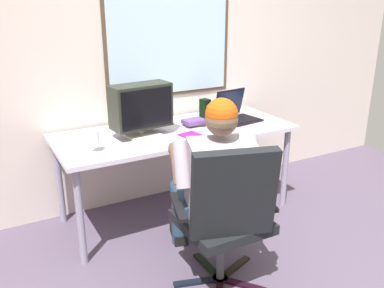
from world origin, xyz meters
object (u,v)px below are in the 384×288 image
Objects in this scene: laptop at (235,112)px; wine_glass at (94,138)px; office_chair at (227,212)px; desk at (176,137)px; book_stack at (194,122)px; crt_monitor at (141,107)px; cd_case at (190,135)px; person_seated at (214,182)px; desk_speaker at (205,109)px.

laptop is 2.32× the size of wine_glass.
office_chair is 1.32m from laptop.
book_stack is (0.18, 0.04, 0.09)m from desk.
laptop reaches higher than desk.
crt_monitor reaches higher than office_chair.
laptop is at bearing 20.59° from cd_case.
laptop is at bearing 9.55° from wine_glass.
crt_monitor is 0.47m from wine_glass.
office_chair is 1.14m from book_stack.
person_seated reaches higher than desk_speaker.
desk_speaker reaches higher than cd_case.
person_seated is 1.07m from laptop.
book_stack is (0.88, 0.22, -0.07)m from wine_glass.
desk is 4.03× the size of crt_monitor.
office_chair is 1.02m from wine_glass.
crt_monitor is at bearing -175.36° from book_stack.
desk is 12.50× the size of wine_glass.
book_stack reaches higher than cd_case.
cd_case is (-0.55, -0.21, -0.06)m from laptop.
office_chair is 2.81× the size of laptop.
desk is 1.92× the size of office_chair.
person_seated is 0.85m from crt_monitor.
book_stack is (0.30, 0.80, 0.14)m from person_seated.
book_stack is at bearing 14.05° from wine_glass.
desk_speaker reaches higher than desk.
person_seated is at bearing 75.37° from office_chair.
desk is 0.21m from book_stack.
desk is 1.58× the size of person_seated.
crt_monitor is at bearing 102.52° from person_seated.
laptop is (0.70, 0.79, 0.18)m from person_seated.
cd_case is (0.21, 0.85, 0.19)m from office_chair.
desk is at bearing 79.79° from office_chair.
crt_monitor is 2.49× the size of book_stack.
person_seated is at bearing -117.31° from desk_speaker.
laptop is at bearing 3.25° from desk.
desk_speaker reaches higher than book_stack.
office_chair reaches higher than wine_glass.
crt_monitor is (-0.10, 1.02, 0.41)m from office_chair.
cd_case is (0.03, -0.17, 0.07)m from desk.
office_chair is at bearing -104.25° from cd_case.
laptop reaches higher than office_chair.
desk is at bearing 100.19° from cd_case.
wine_glass is 0.91m from book_stack.
desk_speaker is at bearing 36.20° from book_stack.
crt_monitor reaches higher than cd_case.
desk_speaker is at bearing 45.99° from cd_case.
person_seated is 6.37× the size of book_stack.
wine_glass is at bearing 121.58° from office_chair.
crt_monitor is 3.10× the size of wine_glass.
laptop reaches higher than desk_speaker.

